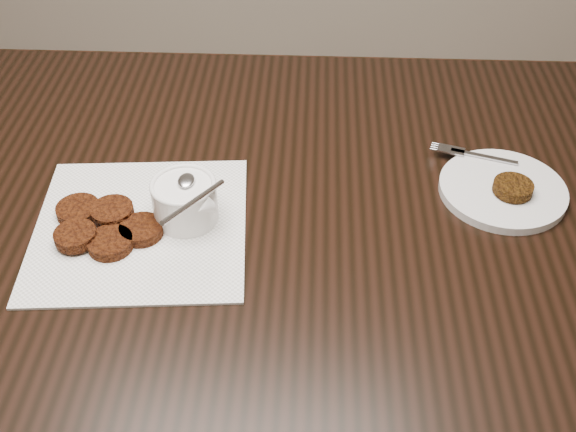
% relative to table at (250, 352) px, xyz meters
% --- Properties ---
extents(table, '(1.54, 0.99, 0.75)m').
position_rel_table_xyz_m(table, '(0.00, 0.00, 0.00)').
color(table, black).
rests_on(table, floor).
extents(napkin, '(0.35, 0.35, 0.00)m').
position_rel_table_xyz_m(napkin, '(-0.15, -0.05, 0.38)').
color(napkin, white).
rests_on(napkin, table).
extents(sauce_ramekin, '(0.17, 0.17, 0.14)m').
position_rel_table_xyz_m(sauce_ramekin, '(-0.08, -0.03, 0.45)').
color(sauce_ramekin, white).
rests_on(sauce_ramekin, napkin).
extents(patty_cluster, '(0.29, 0.29, 0.02)m').
position_rel_table_xyz_m(patty_cluster, '(-0.20, -0.07, 0.39)').
color(patty_cluster, '#5E270C').
rests_on(patty_cluster, napkin).
extents(plate_with_patty, '(0.26, 0.26, 0.03)m').
position_rel_table_xyz_m(plate_with_patty, '(0.42, 0.06, 0.39)').
color(plate_with_patty, silver).
rests_on(plate_with_patty, table).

